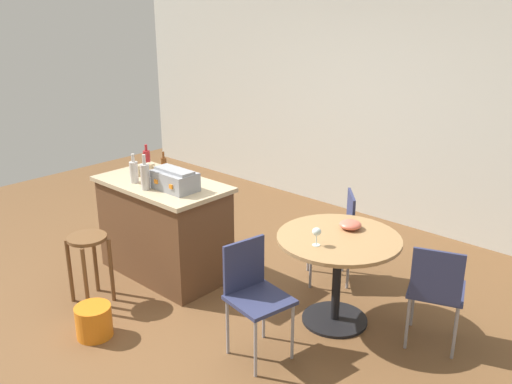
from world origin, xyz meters
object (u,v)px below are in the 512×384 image
Objects in this scene: kitchen_island at (164,228)px; serving_bowl at (350,225)px; cup_0 at (159,175)px; folding_chair_far at (436,288)px; wooden_stool at (89,254)px; bottle_1 at (147,158)px; bottle_3 at (145,176)px; cup_1 at (176,172)px; wine_glass at (317,232)px; folding_chair_near at (254,290)px; plastic_bucket at (94,321)px; bottle_2 at (134,171)px; dining_table at (338,257)px; toolbox at (175,180)px; bottle_0 at (164,165)px; cup_3 at (150,167)px; folding_chair_left at (337,230)px; cup_2 at (138,170)px.

kitchen_island reaches higher than serving_bowl.
kitchen_island is at bearing -9.66° from cup_0.
kitchen_island is 2.52m from folding_chair_far.
bottle_1 reaches higher than wooden_stool.
bottle_3 reaches higher than cup_1.
cup_1 is at bearing 178.24° from wine_glass.
plastic_bucket is (-1.07, -0.70, -0.39)m from folding_chair_near.
bottle_1 is at bearing 155.46° from cup_0.
bottle_2 is 0.23m from cup_0.
toolbox is at bearing -163.13° from dining_table.
cup_0 is 1.45m from plastic_bucket.
folding_chair_near is at bearing -13.86° from cup_0.
bottle_3 is at bearing -161.27° from folding_chair_far.
bottle_0 reaches higher than folding_chair_near.
cup_3 is at bearing 122.72° from plastic_bucket.
toolbox reaches higher than wine_glass.
cup_3 is (-2.79, -0.45, 0.46)m from folding_chair_far.
folding_chair_left is 1.80m from bottle_3.
bottle_0 reaches higher than cup_1.
toolbox is at bearing -155.96° from serving_bowl.
folding_chair_left is at bearing 28.32° from bottle_0.
toolbox is at bearing 165.50° from folding_chair_near.
cup_0 is 0.81× the size of wine_glass.
wine_glass reaches higher than folding_chair_left.
toolbox reaches higher than plastic_bucket.
cup_0 reaches higher than folding_chair_far.
wooden_stool is at bearing -101.36° from bottle_3.
folding_chair_left is at bearing 35.96° from cup_0.
cup_1 is at bearing 9.26° from cup_3.
bottle_1 is 1.57× the size of wine_glass.
cup_3 is at bearing -170.74° from cup_1.
cup_2 reaches higher than kitchen_island.
wooden_stool is at bearing 149.08° from plastic_bucket.
folding_chair_left is at bearing 37.08° from kitchen_island.
dining_table is 3.46× the size of plastic_bucket.
dining_table reaches higher than wooden_stool.
dining_table is at bearing 4.40° from bottle_1.
cup_3 is (-0.03, 0.17, -0.01)m from cup_2.
bottle_2 is (-0.43, -0.12, 0.01)m from toolbox.
cup_3 is at bearing 107.76° from wooden_stool.
kitchen_island is 0.51m from cup_0.
folding_chair_far is at bearing 16.24° from toolbox.
plastic_bucket is (0.17, -1.02, -0.88)m from toolbox.
bottle_0 is (-0.18, 0.18, 0.54)m from kitchen_island.
cup_1 reaches higher than wooden_stool.
kitchen_island reaches higher than wine_glass.
bottle_3 is (-1.23, -1.20, 0.54)m from folding_chair_left.
cup_0 is (-0.30, 0.06, -0.04)m from toolbox.
bottle_2 is 2.34× the size of cup_0.
cup_2 reaches higher than wooden_stool.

